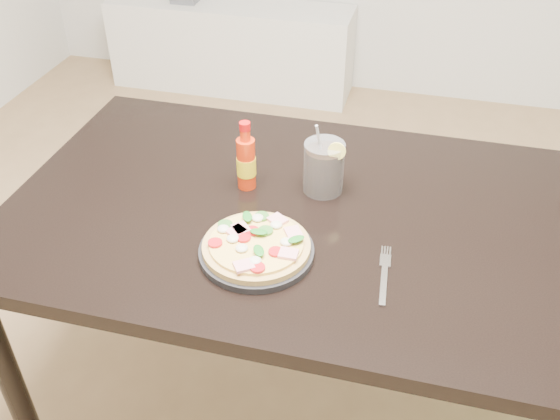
% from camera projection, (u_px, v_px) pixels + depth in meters
% --- Properties ---
extents(floor, '(4.50, 4.50, 0.00)m').
position_uv_depth(floor, '(271.00, 385.00, 2.02)').
color(floor, '#9E7A51').
rests_on(floor, ground).
extents(dining_table, '(1.40, 0.90, 0.75)m').
position_uv_depth(dining_table, '(292.00, 234.00, 1.58)').
color(dining_table, black).
rests_on(dining_table, ground).
extents(plate, '(0.26, 0.26, 0.02)m').
position_uv_depth(plate, '(257.00, 252.00, 1.39)').
color(plate, black).
rests_on(plate, dining_table).
extents(pizza, '(0.24, 0.24, 0.03)m').
position_uv_depth(pizza, '(256.00, 244.00, 1.37)').
color(pizza, tan).
rests_on(pizza, plate).
extents(hot_sauce_bottle, '(0.05, 0.05, 0.19)m').
position_uv_depth(hot_sauce_bottle, '(246.00, 162.00, 1.56)').
color(hot_sauce_bottle, red).
rests_on(hot_sauce_bottle, dining_table).
extents(cola_cup, '(0.11, 0.10, 0.19)m').
position_uv_depth(cola_cup, '(324.00, 168.00, 1.56)').
color(cola_cup, black).
rests_on(cola_cup, dining_table).
extents(fork, '(0.03, 0.19, 0.00)m').
position_uv_depth(fork, '(384.00, 273.00, 1.34)').
color(fork, silver).
rests_on(fork, dining_table).
extents(media_console, '(1.40, 0.34, 0.50)m').
position_uv_depth(media_console, '(231.00, 47.00, 3.63)').
color(media_console, white).
rests_on(media_console, ground).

